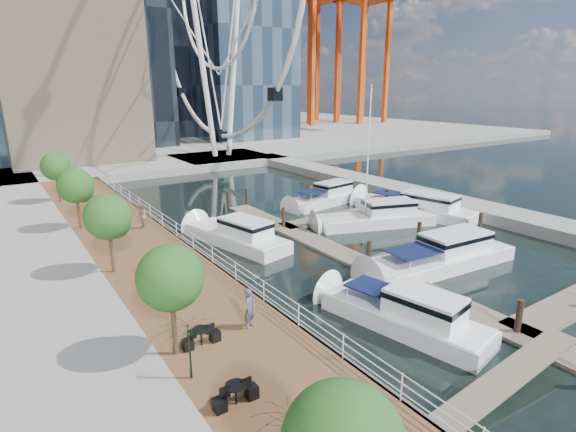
% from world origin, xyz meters
% --- Properties ---
extents(ground, '(520.00, 520.00, 0.00)m').
position_xyz_m(ground, '(0.00, 0.00, 0.00)').
color(ground, black).
rests_on(ground, ground).
extents(boardwalk, '(6.00, 60.00, 1.00)m').
position_xyz_m(boardwalk, '(-9.00, 15.00, 0.50)').
color(boardwalk, brown).
rests_on(boardwalk, ground).
extents(seawall, '(0.25, 60.00, 1.00)m').
position_xyz_m(seawall, '(-6.00, 15.00, 0.50)').
color(seawall, '#595954').
rests_on(seawall, ground).
extents(land_far, '(200.00, 114.00, 1.00)m').
position_xyz_m(land_far, '(0.00, 102.00, 0.50)').
color(land_far, gray).
rests_on(land_far, ground).
extents(breakwater, '(4.00, 60.00, 1.00)m').
position_xyz_m(breakwater, '(20.00, 20.00, 0.50)').
color(breakwater, gray).
rests_on(breakwater, ground).
extents(pier, '(14.00, 12.00, 1.00)m').
position_xyz_m(pier, '(14.00, 52.00, 0.50)').
color(pier, gray).
rests_on(pier, ground).
extents(railing, '(0.10, 60.00, 1.05)m').
position_xyz_m(railing, '(-6.10, 15.00, 1.52)').
color(railing, white).
rests_on(railing, boardwalk).
extents(floating_docks, '(16.00, 34.00, 2.60)m').
position_xyz_m(floating_docks, '(7.97, 9.98, 0.49)').
color(floating_docks, '#6D6051').
rests_on(floating_docks, ground).
extents(port_cranes, '(40.00, 52.00, 38.00)m').
position_xyz_m(port_cranes, '(67.67, 95.67, 20.00)').
color(port_cranes, '#D84C14').
rests_on(port_cranes, ground).
extents(street_trees, '(2.60, 42.60, 4.60)m').
position_xyz_m(street_trees, '(-11.40, 14.00, 4.29)').
color(street_trees, '#3F2B1C').
rests_on(street_trees, ground).
extents(cafe_tables, '(2.50, 13.70, 0.74)m').
position_xyz_m(cafe_tables, '(-10.40, -2.00, 1.37)').
color(cafe_tables, black).
rests_on(cafe_tables, ground).
extents(yacht_foreground, '(12.11, 4.08, 2.15)m').
position_xyz_m(yacht_foreground, '(6.89, 5.45, 0.00)').
color(yacht_foreground, white).
rests_on(yacht_foreground, ground).
extents(pedestrian_near, '(0.81, 0.75, 1.85)m').
position_xyz_m(pedestrian_near, '(-7.93, 4.14, 1.93)').
color(pedestrian_near, '#46485D').
rests_on(pedestrian_near, boardwalk).
extents(pedestrian_mid, '(0.81, 1.01, 1.97)m').
position_xyz_m(pedestrian_mid, '(-7.59, 21.30, 1.99)').
color(pedestrian_mid, gray).
rests_on(pedestrian_mid, boardwalk).
extents(pedestrian_far, '(0.97, 0.74, 1.53)m').
position_xyz_m(pedestrian_far, '(-9.44, 27.89, 1.76)').
color(pedestrian_far, '#32393E').
rests_on(pedestrian_far, boardwalk).
extents(moored_yachts, '(23.02, 34.92, 11.50)m').
position_xyz_m(moored_yachts, '(8.79, 12.52, 0.00)').
color(moored_yachts, white).
rests_on(moored_yachts, ground).
extents(cafe_seating, '(3.86, 10.24, 2.67)m').
position_xyz_m(cafe_seating, '(-11.03, -2.44, 2.21)').
color(cafe_seating, '#103B17').
rests_on(cafe_seating, ground).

